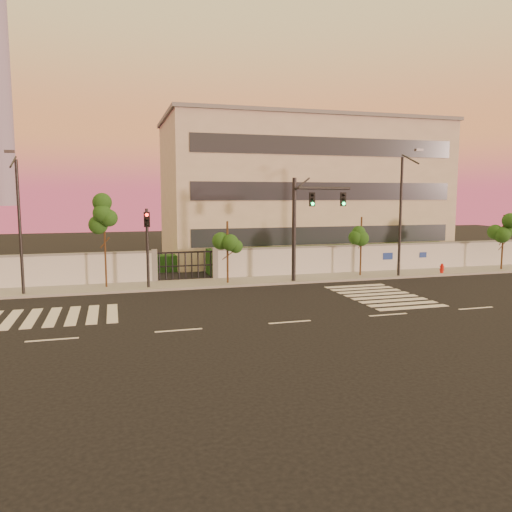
# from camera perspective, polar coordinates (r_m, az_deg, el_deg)

# --- Properties ---
(ground) EXTENTS (120.00, 120.00, 0.00)m
(ground) POSITION_cam_1_polar(r_m,az_deg,el_deg) (22.73, 3.89, -7.56)
(ground) COLOR black
(ground) RESTS_ON ground
(sidewalk) EXTENTS (60.00, 3.00, 0.15)m
(sidewalk) POSITION_cam_1_polar(r_m,az_deg,el_deg) (32.56, -2.43, -2.97)
(sidewalk) COLOR gray
(sidewalk) RESTS_ON ground
(perimeter_wall) EXTENTS (60.00, 0.36, 2.20)m
(perimeter_wall) POSITION_cam_1_polar(r_m,az_deg,el_deg) (33.87, -2.87, -0.88)
(perimeter_wall) COLOR silver
(perimeter_wall) RESTS_ON ground
(hedge_row) EXTENTS (41.00, 4.25, 1.80)m
(hedge_row) POSITION_cam_1_polar(r_m,az_deg,el_deg) (36.79, -2.24, -0.65)
(hedge_row) COLOR #103714
(hedge_row) RESTS_ON ground
(institutional_building) EXTENTS (24.40, 12.40, 12.25)m
(institutional_building) POSITION_cam_1_polar(r_m,az_deg,el_deg) (45.75, 5.17, 7.52)
(institutional_building) COLOR #B4AB98
(institutional_building) RESTS_ON ground
(road_markings) EXTENTS (57.00, 7.62, 0.02)m
(road_markings) POSITION_cam_1_polar(r_m,az_deg,el_deg) (25.78, -2.30, -5.77)
(road_markings) COLOR silver
(road_markings) RESTS_ON ground
(street_tree_c) EXTENTS (1.44, 1.14, 5.56)m
(street_tree_c) POSITION_cam_1_polar(r_m,az_deg,el_deg) (31.31, -16.93, 3.72)
(street_tree_c) COLOR #382314
(street_tree_c) RESTS_ON ground
(street_tree_d) EXTENTS (1.57, 1.25, 4.07)m
(street_tree_d) POSITION_cam_1_polar(r_m,az_deg,el_deg) (31.54, -3.25, 2.06)
(street_tree_d) COLOR #382314
(street_tree_d) RESTS_ON ground
(street_tree_e) EXTENTS (1.45, 1.15, 4.20)m
(street_tree_e) POSITION_cam_1_polar(r_m,az_deg,el_deg) (35.23, 11.96, 2.59)
(street_tree_e) COLOR #382314
(street_tree_e) RESTS_ON ground
(street_tree_f) EXTENTS (1.58, 1.26, 4.23)m
(street_tree_f) POSITION_cam_1_polar(r_m,az_deg,el_deg) (41.67, 26.44, 2.70)
(street_tree_f) COLOR #382314
(street_tree_f) RESTS_ON ground
(traffic_signal_main) EXTENTS (4.26, 1.14, 6.79)m
(traffic_signal_main) POSITION_cam_1_polar(r_m,az_deg,el_deg) (32.42, 5.81, 4.46)
(traffic_signal_main) COLOR black
(traffic_signal_main) RESTS_ON ground
(traffic_signal_secondary) EXTENTS (0.38, 0.36, 4.90)m
(traffic_signal_secondary) POSITION_cam_1_polar(r_m,az_deg,el_deg) (30.60, -12.32, 1.97)
(traffic_signal_secondary) COLOR black
(traffic_signal_secondary) RESTS_ON ground
(streetlight_west) EXTENTS (0.48, 1.93, 8.01)m
(streetlight_west) POSITION_cam_1_polar(r_m,az_deg,el_deg) (30.63, -25.47, 3.73)
(streetlight_west) COLOR black
(streetlight_west) RESTS_ON ground
(streetlight_east) EXTENTS (0.52, 2.08, 8.64)m
(streetlight_east) POSITION_cam_1_polar(r_m,az_deg,el_deg) (35.45, 16.35, 5.03)
(streetlight_east) COLOR black
(streetlight_east) RESTS_ON ground
(fire_hydrant) EXTENTS (0.33, 0.31, 0.83)m
(fire_hydrant) POSITION_cam_1_polar(r_m,az_deg,el_deg) (38.13, 20.47, -1.43)
(fire_hydrant) COLOR #B4130C
(fire_hydrant) RESTS_ON ground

